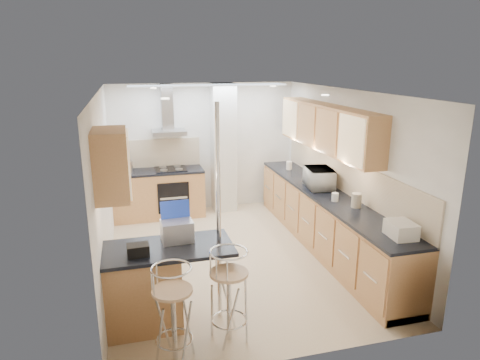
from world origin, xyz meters
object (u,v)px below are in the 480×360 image
object	(u,v)px
bar_stool_end	(229,296)
bread_bin	(401,230)
microwave	(319,178)
laptop	(177,231)
bar_stool_near	(173,314)

from	to	relation	value
bar_stool_end	bread_bin	size ratio (longest dim) A/B	3.00
microwave	bread_bin	size ratio (longest dim) A/B	1.66
microwave	laptop	xyz separation A→B (m)	(-2.47, -1.57, -0.02)
bread_bin	microwave	bearing A→B (deg)	95.70
microwave	bar_stool_end	size ratio (longest dim) A/B	0.55
microwave	bar_stool_near	world-z (taller)	microwave
bar_stool_near	bread_bin	bearing A→B (deg)	17.77
bread_bin	bar_stool_end	bearing A→B (deg)	-173.32
laptop	bread_bin	distance (m)	2.59
bar_stool_near	bread_bin	xyz separation A→B (m)	(2.69, 0.28, 0.50)
laptop	bar_stool_end	size ratio (longest dim) A/B	0.33
bar_stool_near	bar_stool_end	bearing A→B (deg)	28.09
laptop	bar_stool_end	world-z (taller)	laptop
bar_stool_end	bread_bin	bearing A→B (deg)	-34.05
bread_bin	laptop	bearing A→B (deg)	172.49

